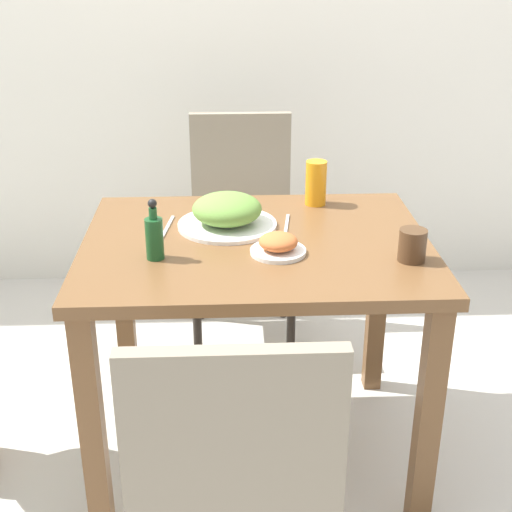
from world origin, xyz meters
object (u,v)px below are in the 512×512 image
object	(u,v)px
side_plate	(278,245)
drink_cup	(412,245)
chair_near	(234,486)
chair_far	(242,217)
juice_glass	(316,183)
sauce_bottle	(154,236)
food_plate	(227,212)

from	to	relation	value
side_plate	drink_cup	distance (m)	0.36
chair_near	chair_far	size ratio (longest dim) A/B	1.00
drink_cup	juice_glass	world-z (taller)	juice_glass
sauce_bottle	juice_glass	bearing A→B (deg)	40.32
chair_far	side_plate	bearing A→B (deg)	-85.01
chair_near	food_plate	world-z (taller)	chair_near
juice_glass	sauce_bottle	bearing A→B (deg)	-139.68
side_plate	drink_cup	xyz separation A→B (m)	(0.35, -0.06, 0.02)
food_plate	drink_cup	xyz separation A→B (m)	(0.49, -0.27, -0.00)
chair_far	side_plate	distance (m)	0.92
sauce_bottle	side_plate	bearing A→B (deg)	3.02
chair_near	juice_glass	world-z (taller)	chair_near
food_plate	juice_glass	distance (m)	0.34
side_plate	chair_far	bearing A→B (deg)	94.99
juice_glass	drink_cup	bearing A→B (deg)	-65.90
food_plate	juice_glass	xyz separation A→B (m)	(0.29, 0.19, 0.03)
juice_glass	food_plate	bearing A→B (deg)	-146.99
chair_far	drink_cup	xyz separation A→B (m)	(0.43, -0.94, 0.27)
chair_far	drink_cup	world-z (taller)	chair_far
food_plate	sauce_bottle	world-z (taller)	sauce_bottle
food_plate	chair_near	bearing A→B (deg)	-89.85
juice_glass	sauce_bottle	world-z (taller)	sauce_bottle
chair_near	chair_far	xyz separation A→B (m)	(0.06, 1.53, 0.00)
chair_near	side_plate	distance (m)	0.71
juice_glass	chair_near	bearing A→B (deg)	-105.29
food_plate	chair_far	bearing A→B (deg)	84.96
food_plate	drink_cup	bearing A→B (deg)	-28.58
chair_far	sauce_bottle	bearing A→B (deg)	-105.80
drink_cup	chair_far	bearing A→B (deg)	114.46
chair_far	juice_glass	distance (m)	0.62
drink_cup	juice_glass	bearing A→B (deg)	114.10
side_plate	juice_glass	distance (m)	0.42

